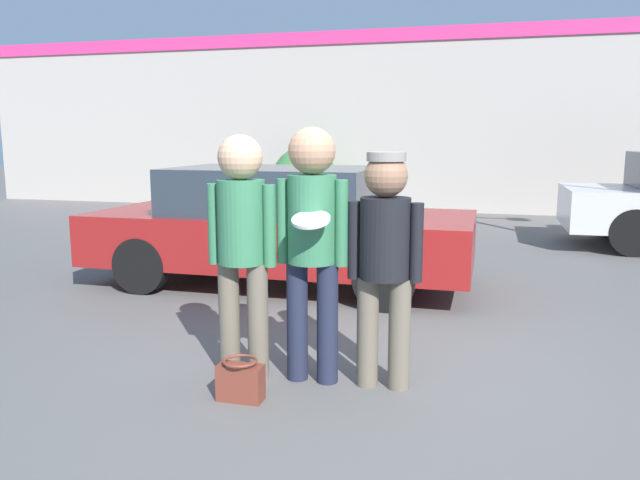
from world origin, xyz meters
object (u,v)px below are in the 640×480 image
Objects in this scene: person_middle_with_frisbee at (312,232)px; handbag at (241,381)px; person_left at (242,235)px; parked_car_near at (279,226)px; shrub at (305,180)px; person_right at (385,250)px.

person_middle_with_frisbee reaches higher than handbag.
person_middle_with_frisbee is (0.50, 0.04, 0.04)m from person_left.
shrub reaches higher than parked_car_near.
person_middle_with_frisbee is at bearing -73.14° from shrub.
person_left is at bearing -76.37° from parked_car_near.
person_middle_with_frisbee is 5.93× the size of handbag.
person_right is (1.00, 0.06, -0.07)m from person_left.
person_left reaches higher than parked_car_near.
person_right is at bearing 2.44° from person_middle_with_frisbee.
shrub is (-1.70, 6.76, 0.05)m from parked_car_near.
parked_car_near is 14.53× the size of handbag.
person_right is 0.37× the size of parked_car_near.
person_middle_with_frisbee is 0.51m from person_right.
person_left is at bearing -175.82° from person_middle_with_frisbee.
shrub is (-2.37, 9.53, -0.29)m from person_left.
person_middle_with_frisbee reaches higher than parked_car_near.
person_middle_with_frisbee is 0.41× the size of parked_car_near.
person_left is 0.40× the size of parked_car_near.
parked_car_near is 2.93× the size of shrub.
person_middle_with_frisbee is 1.10m from handbag.
person_left reaches higher than handbag.
person_right reaches higher than shrub.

